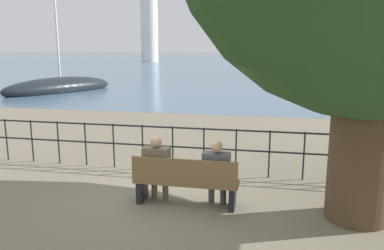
# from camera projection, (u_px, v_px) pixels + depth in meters

# --- Properties ---
(ground_plane) EXTENTS (1000.00, 1000.00, 0.00)m
(ground_plane) POSITION_uv_depth(u_px,v_px,m) (186.00, 204.00, 6.76)
(ground_plane) COLOR #7A705B
(harbor_water) EXTENTS (600.00, 300.00, 0.01)m
(harbor_water) POSITION_uv_depth(u_px,v_px,m) (268.00, 57.00, 159.89)
(harbor_water) COLOR slate
(harbor_water) RESTS_ON ground_plane
(park_bench) EXTENTS (1.87, 0.45, 0.90)m
(park_bench) POSITION_uv_depth(u_px,v_px,m) (185.00, 182.00, 6.61)
(park_bench) COLOR brown
(park_bench) RESTS_ON ground_plane
(seated_person_left) EXTENTS (0.48, 0.35, 1.24)m
(seated_person_left) POSITION_uv_depth(u_px,v_px,m) (157.00, 166.00, 6.75)
(seated_person_left) COLOR brown
(seated_person_left) RESTS_ON ground_plane
(seated_person_right) EXTENTS (0.48, 0.35, 1.22)m
(seated_person_right) POSITION_uv_depth(u_px,v_px,m) (217.00, 170.00, 6.53)
(seated_person_right) COLOR #4C4C51
(seated_person_right) RESTS_ON ground_plane
(promenade_railing) EXTENTS (15.86, 0.04, 1.05)m
(promenade_railing) POSITION_uv_depth(u_px,v_px,m) (204.00, 143.00, 8.34)
(promenade_railing) COLOR black
(promenade_railing) RESTS_ON ground_plane
(sailboat_0) EXTENTS (3.79, 7.51, 11.35)m
(sailboat_0) POSITION_uv_depth(u_px,v_px,m) (304.00, 73.00, 39.71)
(sailboat_0) COLOR maroon
(sailboat_0) RESTS_ON ground_plane
(sailboat_1) EXTENTS (3.98, 7.09, 9.89)m
(sailboat_1) POSITION_uv_depth(u_px,v_px,m) (377.00, 69.00, 48.03)
(sailboat_1) COLOR navy
(sailboat_1) RESTS_ON ground_plane
(sailboat_2) EXTENTS (5.31, 8.50, 12.12)m
(sailboat_2) POSITION_uv_depth(u_px,v_px,m) (61.00, 87.00, 25.17)
(sailboat_2) COLOR black
(sailboat_2) RESTS_ON ground_plane
(harbor_lighthouse) EXTENTS (4.11, 4.11, 28.71)m
(harbor_lighthouse) POSITION_uv_depth(u_px,v_px,m) (149.00, 5.00, 88.82)
(harbor_lighthouse) COLOR white
(harbor_lighthouse) RESTS_ON ground_plane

